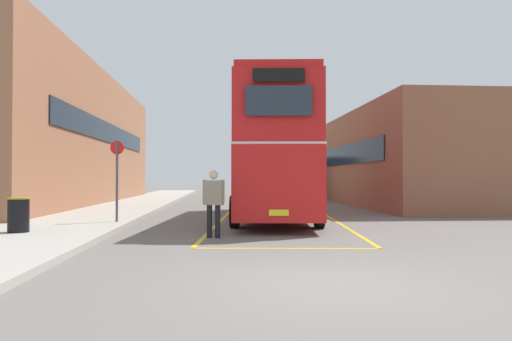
{
  "coord_description": "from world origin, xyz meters",
  "views": [
    {
      "loc": [
        -1.56,
        -6.58,
        1.55
      ],
      "look_at": [
        -0.02,
        14.02,
        1.88
      ],
      "focal_mm": 32.07,
      "sensor_mm": 36.0,
      "label": 1
    }
  ],
  "objects_px": {
    "double_decker_bus": "(275,153)",
    "single_deck_bus": "(289,177)",
    "litter_bin": "(19,215)",
    "pedestrian_boarding": "(214,198)",
    "bus_stop_sign": "(117,173)"
  },
  "relations": [
    {
      "from": "double_decker_bus",
      "to": "single_deck_bus",
      "type": "height_order",
      "value": "double_decker_bus"
    },
    {
      "from": "single_deck_bus",
      "to": "bus_stop_sign",
      "type": "bearing_deg",
      "value": -113.15
    },
    {
      "from": "single_deck_bus",
      "to": "litter_bin",
      "type": "relative_size",
      "value": 9.34
    },
    {
      "from": "pedestrian_boarding",
      "to": "bus_stop_sign",
      "type": "height_order",
      "value": "bus_stop_sign"
    },
    {
      "from": "bus_stop_sign",
      "to": "litter_bin",
      "type": "bearing_deg",
      "value": -125.07
    },
    {
      "from": "single_deck_bus",
      "to": "pedestrian_boarding",
      "type": "relative_size",
      "value": 4.81
    },
    {
      "from": "double_decker_bus",
      "to": "litter_bin",
      "type": "distance_m",
      "value": 9.04
    },
    {
      "from": "single_deck_bus",
      "to": "bus_stop_sign",
      "type": "relative_size",
      "value": 3.23
    },
    {
      "from": "pedestrian_boarding",
      "to": "bus_stop_sign",
      "type": "distance_m",
      "value": 4.48
    },
    {
      "from": "litter_bin",
      "to": "bus_stop_sign",
      "type": "xyz_separation_m",
      "value": [
        1.89,
        2.7,
        1.12
      ]
    },
    {
      "from": "litter_bin",
      "to": "pedestrian_boarding",
      "type": "bearing_deg",
      "value": -4.67
    },
    {
      "from": "double_decker_bus",
      "to": "pedestrian_boarding",
      "type": "xyz_separation_m",
      "value": [
        -2.22,
        -5.44,
        -1.5
      ]
    },
    {
      "from": "double_decker_bus",
      "to": "bus_stop_sign",
      "type": "distance_m",
      "value": 5.91
    },
    {
      "from": "pedestrian_boarding",
      "to": "litter_bin",
      "type": "distance_m",
      "value": 5.08
    },
    {
      "from": "double_decker_bus",
      "to": "single_deck_bus",
      "type": "xyz_separation_m",
      "value": [
        3.17,
        17.64,
        -0.88
      ]
    }
  ]
}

